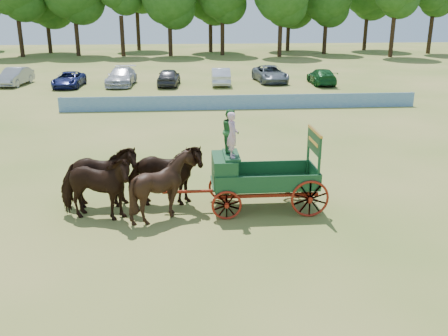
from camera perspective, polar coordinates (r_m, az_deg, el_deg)
The scene contains 8 objects.
ground at distance 19.85m, azimuth 10.86°, elevation -3.80°, with size 160.00×160.00×0.00m, color #A08848.
horse_lead_left at distance 18.07m, azimuth -14.51°, elevation -2.19°, with size 1.31×2.87×2.42m, color black.
horse_lead_right at distance 19.09m, azimuth -13.99°, elevation -1.04°, with size 1.31×2.87×2.42m, color black.
horse_wheel_left at distance 17.81m, azimuth -6.88°, elevation -2.01°, with size 1.96×2.20×2.43m, color black.
horse_wheel_right at distance 18.84m, azimuth -6.78°, elevation -0.86°, with size 1.31×2.87×2.42m, color black.
farm_dray at distance 18.32m, azimuth 2.38°, elevation 0.19°, with size 6.00×2.00×3.78m.
sponsor_banner at distance 36.57m, azimuth 1.96°, elevation 7.54°, with size 26.00×0.08×1.05m, color #1D639D.
parked_cars at distance 48.04m, azimuth -8.03°, elevation 10.28°, with size 36.28×7.40×1.65m.
Camera 1 is at (-5.22, -17.68, 7.36)m, focal length 40.00 mm.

